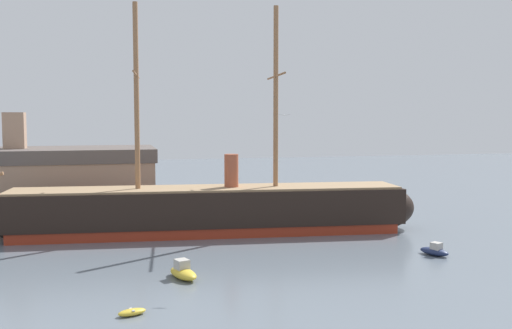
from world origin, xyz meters
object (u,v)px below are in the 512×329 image
motorboat_alongside_bow (183,272)px  motorboat_far_left (56,236)px  motorboat_alongside_stern (435,251)px  dockside_warehouse_left (34,183)px  dinghy_mid_left (132,312)px  seagull_in_flight (284,115)px  tall_ship (208,210)px

motorboat_alongside_bow → motorboat_far_left: motorboat_far_left is taller
motorboat_alongside_stern → dockside_warehouse_left: 62.78m
dinghy_mid_left → seagull_in_flight: seagull_in_flight is taller
tall_ship → motorboat_alongside_stern: (23.85, -19.31, -2.84)m
motorboat_far_left → motorboat_alongside_stern: bearing=-23.3°
tall_ship → motorboat_alongside_bow: bearing=-105.9°
tall_ship → seagull_in_flight: 26.28m
motorboat_alongside_bow → dockside_warehouse_left: dockside_warehouse_left is taller
seagull_in_flight → motorboat_far_left: bearing=138.2°
motorboat_alongside_stern → motorboat_far_left: size_ratio=0.82×
tall_ship → dinghy_mid_left: 34.28m
dinghy_mid_left → motorboat_far_left: motorboat_far_left is taller
motorboat_alongside_stern → dockside_warehouse_left: (-48.93, 39.00, 5.07)m
dockside_warehouse_left → dinghy_mid_left: bearing=-75.5°
tall_ship → dinghy_mid_left: size_ratio=25.53×
dinghy_mid_left → motorboat_alongside_stern: (35.59, 12.74, 0.27)m
dinghy_mid_left → motorboat_alongside_stern: bearing=19.7°
dockside_warehouse_left → seagull_in_flight: 52.44m
dinghy_mid_left → seagull_in_flight: 24.84m
dinghy_mid_left → motorboat_alongside_bow: 11.44m
tall_ship → motorboat_alongside_bow: tall_ship is taller
tall_ship → seagull_in_flight: tall_ship is taller
dockside_warehouse_left → seagull_in_flight: (29.39, -42.03, 10.93)m
motorboat_alongside_stern → motorboat_far_left: 48.10m
motorboat_alongside_bow → dinghy_mid_left: bearing=-118.6°
dockside_warehouse_left → seagull_in_flight: dockside_warehouse_left is taller
dinghy_mid_left → dockside_warehouse_left: (-13.34, 51.75, 5.34)m
motorboat_far_left → dinghy_mid_left: bearing=-74.9°
dinghy_mid_left → dockside_warehouse_left: 53.70m
tall_ship → motorboat_alongside_stern: tall_ship is taller
motorboat_alongside_stern → motorboat_far_left: (-44.18, 19.02, 0.13)m
dinghy_mid_left → motorboat_alongside_bow: (5.48, 10.04, 0.39)m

